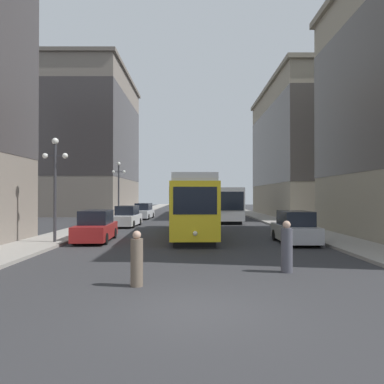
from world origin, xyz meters
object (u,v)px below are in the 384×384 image
(streetcar, at_px, (190,204))
(parked_car_left_near, at_px, (95,227))
(parked_car_left_far, at_px, (127,217))
(pedestrian_crossing_near, at_px, (286,248))
(lamp_post_left_near, at_px, (54,174))
(parked_car_left_mid, at_px, (143,212))
(parked_car_right_far, at_px, (294,228))
(pedestrian_crossing_far, at_px, (136,260))
(transit_bus, at_px, (222,203))
(lamp_post_left_far, at_px, (118,182))

(streetcar, relative_size, parked_car_left_near, 2.56)
(parked_car_left_far, relative_size, pedestrian_crossing_near, 2.68)
(parked_car_left_far, height_order, lamp_post_left_near, lamp_post_left_near)
(parked_car_left_mid, height_order, parked_car_right_far, same)
(pedestrian_crossing_far, height_order, lamp_post_left_near, lamp_post_left_near)
(parked_car_right_far, relative_size, pedestrian_crossing_near, 2.42)
(parked_car_left_far, bearing_deg, lamp_post_left_near, -97.02)
(lamp_post_left_near, bearing_deg, transit_bus, 59.95)
(pedestrian_crossing_far, bearing_deg, lamp_post_left_near, 86.52)
(lamp_post_left_far, bearing_deg, transit_bus, 9.64)
(parked_car_left_mid, height_order, parked_car_left_far, same)
(parked_car_left_far, bearing_deg, pedestrian_crossing_near, -61.68)
(parked_car_left_near, relative_size, pedestrian_crossing_far, 2.93)
(transit_bus, height_order, parked_car_right_far, transit_bus)
(parked_car_left_near, relative_size, lamp_post_left_near, 0.84)
(pedestrian_crossing_far, bearing_deg, parked_car_left_mid, 60.68)
(pedestrian_crossing_far, distance_m, lamp_post_left_near, 11.26)
(transit_bus, distance_m, pedestrian_crossing_far, 28.41)
(streetcar, height_order, transit_bus, streetcar)
(streetcar, height_order, pedestrian_crossing_far, streetcar)
(pedestrian_crossing_far, bearing_deg, transit_bus, 43.11)
(pedestrian_crossing_near, bearing_deg, streetcar, -136.55)
(parked_car_left_mid, bearing_deg, transit_bus, -15.26)
(parked_car_left_near, relative_size, lamp_post_left_far, 0.80)
(parked_car_left_near, bearing_deg, lamp_post_left_far, 93.89)
(transit_bus, relative_size, pedestrian_crossing_near, 7.03)
(transit_bus, height_order, lamp_post_left_far, lamp_post_left_far)
(pedestrian_crossing_near, xyz_separation_m, lamp_post_left_near, (-10.90, 7.11, 3.06))
(transit_bus, bearing_deg, parked_car_right_far, -84.09)
(parked_car_left_near, bearing_deg, pedestrian_crossing_far, -71.90)
(parked_car_right_far, height_order, lamp_post_left_far, lamp_post_left_far)
(streetcar, bearing_deg, transit_bus, 74.48)
(pedestrian_crossing_near, bearing_deg, transit_bus, -153.27)
(parked_car_left_mid, distance_m, pedestrian_crossing_far, 31.20)
(parked_car_left_far, distance_m, pedestrian_crossing_far, 20.87)
(parked_car_left_mid, xyz_separation_m, parked_car_right_far, (11.49, -21.43, -0.00))
(parked_car_left_near, distance_m, parked_car_left_mid, 20.52)
(streetcar, bearing_deg, parked_car_left_near, -154.65)
(parked_car_left_near, height_order, parked_car_right_far, same)
(parked_car_left_mid, xyz_separation_m, pedestrian_crossing_near, (9.00, -29.01, -0.00))
(parked_car_left_near, bearing_deg, parked_car_left_far, 86.95)
(transit_bus, relative_size, parked_car_left_mid, 2.51)
(transit_bus, bearing_deg, pedestrian_crossing_near, -91.76)
(lamp_post_left_near, bearing_deg, parked_car_right_far, 2.04)
(transit_bus, xyz_separation_m, parked_car_right_far, (2.46, -18.43, -1.10))
(parked_car_left_far, xyz_separation_m, pedestrian_crossing_near, (9.00, -18.54, -0.00))
(parked_car_left_far, xyz_separation_m, lamp_post_left_far, (-1.90, 5.61, 3.23))
(parked_car_left_far, bearing_deg, transit_bus, 41.99)
(parked_car_right_far, relative_size, pedestrian_crossing_far, 2.65)
(lamp_post_left_near, bearing_deg, streetcar, 29.91)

